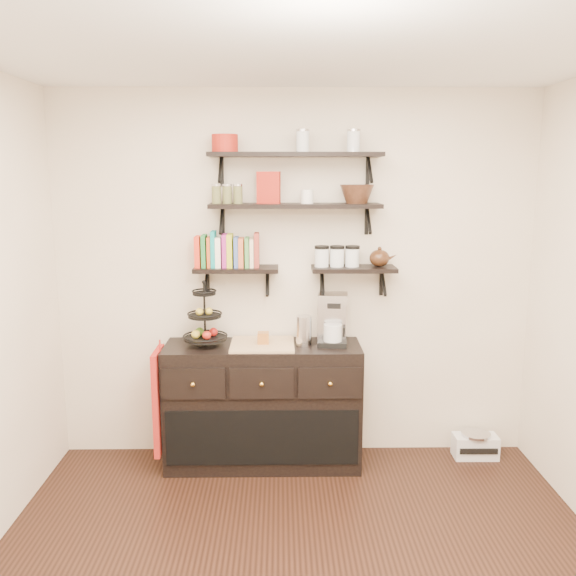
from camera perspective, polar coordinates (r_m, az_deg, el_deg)
The scene contains 20 objects.
ceiling at distance 2.74m, azimuth 1.64°, elevation 23.10°, with size 3.50×3.50×0.02m, color white.
back_wall at distance 4.49m, azimuth 0.62°, elevation 0.98°, with size 3.50×0.02×2.70m, color white.
shelf_top at distance 4.30m, azimuth 0.69°, elevation 12.33°, with size 1.20×0.27×0.23m.
shelf_mid at distance 4.30m, azimuth 0.68°, elevation 7.67°, with size 1.20×0.27×0.23m.
shelf_low_left at distance 4.37m, azimuth -4.85°, elevation 1.70°, with size 0.60×0.25×0.23m.
shelf_low_right at distance 4.40m, azimuth 6.15°, elevation 1.72°, with size 0.60×0.25×0.23m.
cookbooks at distance 4.36m, azimuth -5.57°, elevation 3.48°, with size 0.43×0.15×0.26m.
glass_canisters at distance 4.37m, azimuth 4.61°, elevation 2.85°, with size 0.32×0.10×0.13m.
sideboard at distance 4.51m, azimuth -2.36°, elevation -10.85°, with size 1.40×0.50×0.92m.
fruit_stand at distance 4.36m, azimuth -7.74°, elevation -3.39°, with size 0.31×0.31×0.45m.
candle at distance 4.35m, azimuth -2.33°, elevation -4.68°, with size 0.08×0.08×0.08m, color #9E5C24.
coffee_maker at distance 4.36m, azimuth 4.17°, elevation -2.99°, with size 0.23×0.22×0.38m.
thermal_carafe at distance 4.32m, azimuth 1.50°, elevation -4.05°, with size 0.11×0.11×0.22m, color silver.
apron at distance 4.47m, azimuth -11.95°, elevation -10.25°, with size 0.04×0.32×0.74m, color maroon.
radio at distance 4.94m, azimuth 17.12°, elevation -13.88°, with size 0.33×0.22×0.19m.
recipe_box at distance 4.29m, azimuth -1.83°, elevation 9.37°, with size 0.16×0.06×0.22m, color #9D1D11.
walnut_bowl at distance 4.33m, azimuth 6.45°, elevation 8.73°, with size 0.24×0.24×0.13m, color black, non-canonical shape.
ramekins at distance 4.30m, azimuth 1.80°, elevation 8.55°, with size 0.09×0.09×0.10m, color white.
teapot at distance 4.41m, azimuth 8.55°, elevation 2.93°, with size 0.19×0.14×0.14m, color #3A2011, non-canonical shape.
red_pot at distance 4.31m, azimuth -5.93°, elevation 13.32°, with size 0.18×0.18×0.12m, color #9D1D11.
Camera 1 is at (-0.11, -2.68, 2.11)m, focal length 38.00 mm.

